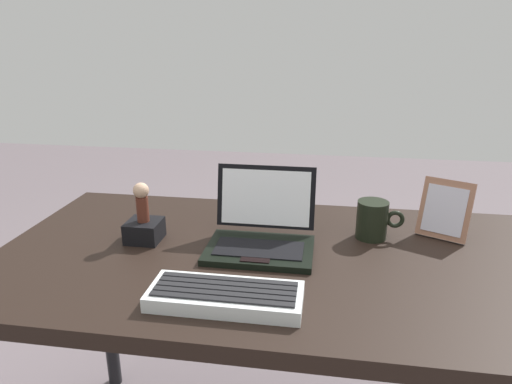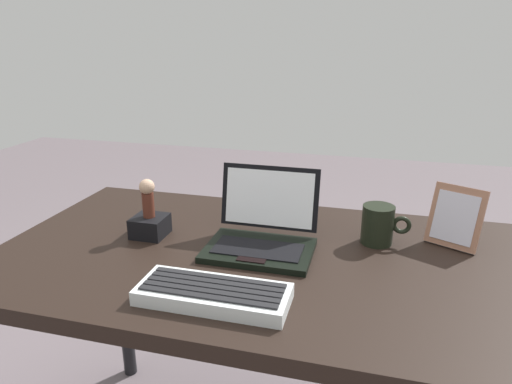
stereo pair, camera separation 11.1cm
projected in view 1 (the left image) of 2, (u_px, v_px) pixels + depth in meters
The scene contains 7 objects.
desk at pixel (273, 280), 1.16m from camera, with size 1.39×0.74×0.75m.
laptop_front at pixel (262, 233), 1.16m from camera, with size 0.27×0.22×0.19m.
external_keyboard at pixel (225, 296), 0.93m from camera, with size 0.31×0.12×0.04m.
photo_frame at pixel (445, 210), 1.21m from camera, with size 0.14×0.11×0.16m.
figurine_stand at pixel (144, 231), 1.21m from camera, with size 0.09×0.09×0.05m, color black.
figurine at pixel (142, 200), 1.18m from camera, with size 0.04×0.04×0.10m.
coffee_mug at pixel (373, 220), 1.22m from camera, with size 0.12×0.08×0.10m.
Camera 1 is at (0.12, -1.02, 1.27)m, focal length 32.23 mm.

